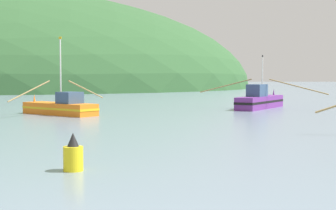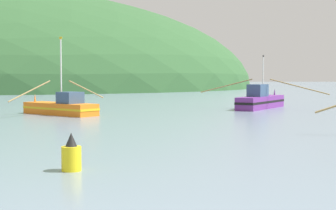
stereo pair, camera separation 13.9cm
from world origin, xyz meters
name	(u,v)px [view 2 (the right image)]	position (x,y,z in m)	size (l,w,h in m)	color
fishing_boat_orange	(61,107)	(-9.26, 36.57, 0.68)	(7.61, 8.37, 6.88)	orange
fishing_boat_purple	(260,100)	(9.77, 45.41, 0.86)	(12.44, 9.45, 5.64)	#6B2D84
channel_buoy	(71,155)	(-2.71, 10.16, 0.56)	(0.71, 0.71, 1.39)	yellow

